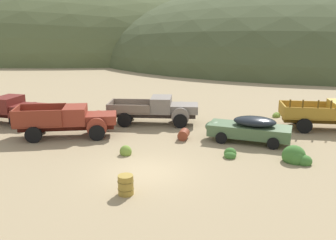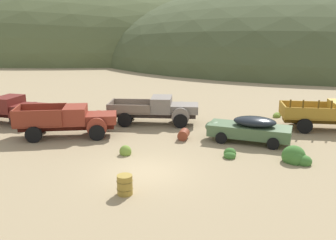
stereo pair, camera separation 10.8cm
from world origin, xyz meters
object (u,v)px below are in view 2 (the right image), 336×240
truck_primer_gray (160,110)px  oil_drum_by_truck (125,185)px  car_weathered_green (247,128)px  oil_drum_foreground (184,134)px  truck_rust_red (73,120)px  truck_oxblood (8,109)px

truck_primer_gray → oil_drum_by_truck: (-0.39, -11.11, -0.58)m
truck_primer_gray → car_weathered_green: (5.46, -3.72, -0.18)m
truck_primer_gray → oil_drum_foreground: truck_primer_gray is taller
oil_drum_by_truck → oil_drum_foreground: bearing=74.3°
car_weathered_green → oil_drum_by_truck: (-5.86, -7.39, -0.40)m
truck_rust_red → truck_primer_gray: size_ratio=1.01×
truck_oxblood → truck_primer_gray: bearing=14.4°
truck_rust_red → truck_oxblood: bearing=143.0°
truck_oxblood → oil_drum_by_truck: size_ratio=7.68×
oil_drum_foreground → oil_drum_by_truck: bearing=-105.7°
truck_rust_red → car_weathered_green: bearing=-12.7°
oil_drum_foreground → car_weathered_green: bearing=-2.8°
truck_oxblood → oil_drum_by_truck: (10.24, -10.45, -0.59)m
truck_primer_gray → truck_rust_red: bearing=-146.3°
truck_oxblood → truck_rust_red: bearing=-15.3°
truck_rust_red → truck_primer_gray: (5.06, 3.39, -0.02)m
truck_primer_gray → truck_oxblood: bearing=-176.6°
truck_rust_red → car_weathered_green: truck_rust_red is taller
truck_oxblood → truck_rust_red: truck_oxblood is taller
truck_primer_gray → oil_drum_by_truck: bearing=-92.2°
truck_rust_red → truck_primer_gray: truck_rust_red is taller
oil_drum_by_truck → oil_drum_foreground: oil_drum_by_truck is taller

